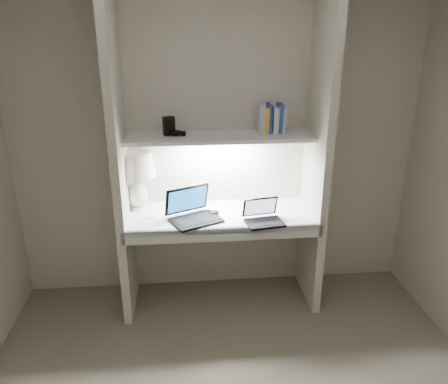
{
  "coord_description": "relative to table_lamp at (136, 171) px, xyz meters",
  "views": [
    {
      "loc": [
        -0.26,
        -1.85,
        2.12
      ],
      "look_at": [
        0.01,
        1.05,
        1.01
      ],
      "focal_mm": 35.0,
      "sensor_mm": 36.0,
      "label": 1
    }
  ],
  "objects": [
    {
      "name": "desk",
      "position": [
        0.64,
        -0.15,
        -0.33
      ],
      "size": [
        1.4,
        0.55,
        0.04
      ],
      "primitive_type": "cube",
      "color": "white",
      "rests_on": "alcove_panel_left"
    },
    {
      "name": "shelf_box",
      "position": [
        0.27,
        -0.03,
        0.35
      ],
      "size": [
        0.09,
        0.08,
        0.14
      ],
      "primitive_type": "cube",
      "rotation": [
        0.0,
        0.0,
        0.32
      ],
      "color": "black",
      "rests_on": "shelf"
    },
    {
      "name": "shelf_gadget",
      "position": [
        0.32,
        -0.06,
        0.31
      ],
      "size": [
        0.12,
        0.09,
        0.04
      ],
      "primitive_type": "ellipsoid",
      "rotation": [
        0.0,
        0.0,
        -0.2
      ],
      "color": "black",
      "rests_on": "shelf"
    },
    {
      "name": "mouse",
      "position": [
        0.58,
        -0.17,
        -0.3
      ],
      "size": [
        0.1,
        0.08,
        0.03
      ],
      "primitive_type": "ellipsoid",
      "rotation": [
        0.0,
        0.0,
        0.3
      ],
      "color": "black",
      "rests_on": "desk"
    },
    {
      "name": "table_lamp",
      "position": [
        0.0,
        0.0,
        0.0
      ],
      "size": [
        0.32,
        0.32,
        0.46
      ],
      "color": "white",
      "rests_on": "desk"
    },
    {
      "name": "speaker",
      "position": [
        0.48,
        0.07,
        -0.23
      ],
      "size": [
        0.12,
        0.09,
        0.16
      ],
      "primitive_type": "cube",
      "rotation": [
        0.0,
        0.0,
        0.15
      ],
      "color": "silver",
      "rests_on": "desk"
    },
    {
      "name": "alcove_panel_left",
      "position": [
        -0.09,
        -0.15,
        0.17
      ],
      "size": [
        0.06,
        0.55,
        2.5
      ],
      "primitive_type": "cube",
      "color": "beige",
      "rests_on": "floor"
    },
    {
      "name": "book_row",
      "position": [
        1.04,
        -0.0,
        0.39
      ],
      "size": [
        0.21,
        0.14,
        0.22
      ],
      "color": "#BEBEBE",
      "rests_on": "shelf"
    },
    {
      "name": "shelf",
      "position": [
        0.64,
        -0.06,
        0.27
      ],
      "size": [
        1.4,
        0.36,
        0.03
      ],
      "primitive_type": "cube",
      "color": "silver",
      "rests_on": "back_wall"
    },
    {
      "name": "sticky_note",
      "position": [
        0.09,
        -0.2,
        -0.31
      ],
      "size": [
        0.07,
        0.07,
        0.0
      ],
      "primitive_type": "cube",
      "rotation": [
        0.0,
        0.0,
        0.06
      ],
      "color": "gold",
      "rests_on": "desk"
    },
    {
      "name": "alcove_panel_right",
      "position": [
        1.37,
        -0.15,
        0.17
      ],
      "size": [
        0.06,
        0.55,
        2.5
      ],
      "primitive_type": "cube",
      "color": "beige",
      "rests_on": "floor"
    },
    {
      "name": "desk_apron",
      "position": [
        0.64,
        -0.41,
        -0.36
      ],
      "size": [
        1.46,
        0.03,
        0.1
      ],
      "primitive_type": "cube",
      "color": "silver",
      "rests_on": "desk"
    },
    {
      "name": "laptop_main",
      "position": [
        0.42,
        -0.24,
        -0.26
      ],
      "size": [
        0.44,
        0.42,
        0.24
      ],
      "rotation": [
        0.0,
        0.0,
        0.44
      ],
      "color": "black",
      "rests_on": "desk"
    },
    {
      "name": "laptop_netbook",
      "position": [
        0.94,
        -0.34,
        -0.27
      ],
      "size": [
        0.3,
        0.27,
        0.17
      ],
      "rotation": [
        0.0,
        0.0,
        0.17
      ],
      "color": "black",
      "rests_on": "desk"
    },
    {
      "name": "cable_coil",
      "position": [
        0.99,
        -0.04,
        -0.31
      ],
      "size": [
        0.1,
        0.1,
        0.01
      ],
      "primitive_type": "torus",
      "rotation": [
        0.0,
        0.0,
        0.02
      ],
      "color": "black",
      "rests_on": "desk"
    },
    {
      "name": "strip_light",
      "position": [
        0.64,
        -0.06,
        0.25
      ],
      "size": [
        0.6,
        0.04,
        0.02
      ],
      "primitive_type": "cube",
      "color": "white",
      "rests_on": "shelf"
    },
    {
      "name": "back_wall",
      "position": [
        0.64,
        0.12,
        0.17
      ],
      "size": [
        3.2,
        0.01,
        2.5
      ],
      "primitive_type": "cube",
      "color": "beige",
      "rests_on": "floor"
    }
  ]
}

